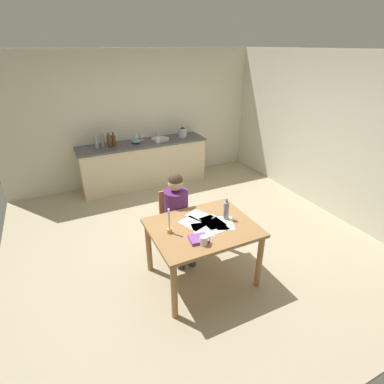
# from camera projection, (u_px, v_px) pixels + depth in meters

# --- Properties ---
(ground_plane) EXTENTS (5.20, 5.20, 0.04)m
(ground_plane) POSITION_uv_depth(u_px,v_px,m) (191.00, 240.00, 4.52)
(ground_plane) COLOR tan
(wall_back) EXTENTS (5.20, 0.12, 2.60)m
(wall_back) POSITION_uv_depth(u_px,v_px,m) (136.00, 119.00, 6.02)
(wall_back) COLOR beige
(wall_back) RESTS_ON ground
(wall_right) EXTENTS (0.12, 5.20, 2.60)m
(wall_right) POSITION_uv_depth(u_px,v_px,m) (331.00, 135.00, 4.93)
(wall_right) COLOR beige
(wall_right) RESTS_ON ground
(kitchen_counter) EXTENTS (2.55, 0.64, 0.90)m
(kitchen_counter) POSITION_uv_depth(u_px,v_px,m) (144.00, 163.00, 6.11)
(kitchen_counter) COLOR beige
(kitchen_counter) RESTS_ON ground
(dining_table) EXTENTS (1.21, 0.96, 0.76)m
(dining_table) POSITION_uv_depth(u_px,v_px,m) (202.00, 234.00, 3.49)
(dining_table) COLOR #9E7042
(dining_table) RESTS_ON ground
(chair_at_table) EXTENTS (0.43, 0.43, 0.88)m
(chair_at_table) POSITION_uv_depth(u_px,v_px,m) (175.00, 218.00, 4.12)
(chair_at_table) COLOR #9E7042
(chair_at_table) RESTS_ON ground
(person_seated) EXTENTS (0.34, 0.61, 1.19)m
(person_seated) POSITION_uv_depth(u_px,v_px,m) (178.00, 211.00, 3.91)
(person_seated) COLOR #592666
(person_seated) RESTS_ON ground
(coffee_mug) EXTENTS (0.12, 0.08, 0.10)m
(coffee_mug) POSITION_uv_depth(u_px,v_px,m) (204.00, 240.00, 3.11)
(coffee_mug) COLOR white
(coffee_mug) RESTS_ON dining_table
(candlestick) EXTENTS (0.06, 0.06, 0.30)m
(candlestick) POSITION_uv_depth(u_px,v_px,m) (169.00, 226.00, 3.29)
(candlestick) COLOR gold
(candlestick) RESTS_ON dining_table
(book_magazine) EXTENTS (0.22, 0.20, 0.03)m
(book_magazine) POSITION_uv_depth(u_px,v_px,m) (199.00, 239.00, 3.19)
(book_magazine) COLOR #85469B
(book_magazine) RESTS_ON dining_table
(paper_letter) EXTENTS (0.31, 0.36, 0.00)m
(paper_letter) POSITION_uv_depth(u_px,v_px,m) (224.00, 223.00, 3.50)
(paper_letter) COLOR white
(paper_letter) RESTS_ON dining_table
(paper_bill) EXTENTS (0.32, 0.36, 0.00)m
(paper_bill) POSITION_uv_depth(u_px,v_px,m) (200.00, 216.00, 3.65)
(paper_bill) COLOR white
(paper_bill) RESTS_ON dining_table
(paper_envelope) EXTENTS (0.24, 0.32, 0.00)m
(paper_envelope) POSITION_uv_depth(u_px,v_px,m) (213.00, 222.00, 3.53)
(paper_envelope) COLOR white
(paper_envelope) RESTS_ON dining_table
(paper_receipt) EXTENTS (0.30, 0.35, 0.00)m
(paper_receipt) POSITION_uv_depth(u_px,v_px,m) (193.00, 223.00, 3.50)
(paper_receipt) COLOR white
(paper_receipt) RESTS_ON dining_table
(paper_notice) EXTENTS (0.27, 0.34, 0.00)m
(paper_notice) POSITION_uv_depth(u_px,v_px,m) (202.00, 230.00, 3.38)
(paper_notice) COLOR white
(paper_notice) RESTS_ON dining_table
(paper_flyer) EXTENTS (0.23, 0.31, 0.00)m
(paper_flyer) POSITION_uv_depth(u_px,v_px,m) (216.00, 225.00, 3.46)
(paper_flyer) COLOR white
(paper_flyer) RESTS_ON dining_table
(wine_bottle_on_table) EXTENTS (0.07, 0.07, 0.27)m
(wine_bottle_on_table) POSITION_uv_depth(u_px,v_px,m) (226.00, 210.00, 3.54)
(wine_bottle_on_table) COLOR #8C999E
(wine_bottle_on_table) RESTS_ON dining_table
(sink_unit) EXTENTS (0.36, 0.36, 0.24)m
(sink_unit) POSITION_uv_depth(u_px,v_px,m) (160.00, 139.00, 6.05)
(sink_unit) COLOR #B2B7BC
(sink_unit) RESTS_ON kitchen_counter
(bottle_oil) EXTENTS (0.07, 0.07, 0.28)m
(bottle_oil) POSITION_uv_depth(u_px,v_px,m) (96.00, 142.00, 5.53)
(bottle_oil) COLOR #8C999E
(bottle_oil) RESTS_ON kitchen_counter
(bottle_vinegar) EXTENTS (0.07, 0.07, 0.30)m
(bottle_vinegar) POSITION_uv_depth(u_px,v_px,m) (103.00, 140.00, 5.61)
(bottle_vinegar) COLOR #8C999E
(bottle_vinegar) RESTS_ON kitchen_counter
(bottle_wine_red) EXTENTS (0.08, 0.08, 0.28)m
(bottle_wine_red) POSITION_uv_depth(u_px,v_px,m) (109.00, 141.00, 5.58)
(bottle_wine_red) COLOR #593319
(bottle_wine_red) RESTS_ON kitchen_counter
(bottle_sauce) EXTENTS (0.08, 0.08, 0.27)m
(bottle_sauce) POSITION_uv_depth(u_px,v_px,m) (114.00, 140.00, 5.64)
(bottle_sauce) COLOR #593319
(bottle_sauce) RESTS_ON kitchen_counter
(mixing_bowl) EXTENTS (0.19, 0.19, 0.09)m
(mixing_bowl) POSITION_uv_depth(u_px,v_px,m) (136.00, 141.00, 5.84)
(mixing_bowl) COLOR #668C99
(mixing_bowl) RESTS_ON kitchen_counter
(stovetop_kettle) EXTENTS (0.18, 0.18, 0.22)m
(stovetop_kettle) POSITION_uv_depth(u_px,v_px,m) (183.00, 132.00, 6.21)
(stovetop_kettle) COLOR #B7BABF
(stovetop_kettle) RESTS_ON kitchen_counter
(wine_glass_near_sink) EXTENTS (0.07, 0.07, 0.15)m
(wine_glass_near_sink) POSITION_uv_depth(u_px,v_px,m) (142.00, 135.00, 6.00)
(wine_glass_near_sink) COLOR silver
(wine_glass_near_sink) RESTS_ON kitchen_counter
(wine_glass_by_kettle) EXTENTS (0.07, 0.07, 0.15)m
(wine_glass_by_kettle) POSITION_uv_depth(u_px,v_px,m) (136.00, 136.00, 5.96)
(wine_glass_by_kettle) COLOR silver
(wine_glass_by_kettle) RESTS_ON kitchen_counter
(teacup_on_counter) EXTENTS (0.12, 0.08, 0.10)m
(teacup_on_counter) POSITION_uv_depth(u_px,v_px,m) (158.00, 140.00, 5.87)
(teacup_on_counter) COLOR white
(teacup_on_counter) RESTS_ON kitchen_counter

